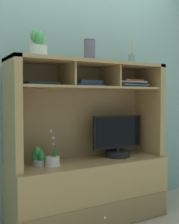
# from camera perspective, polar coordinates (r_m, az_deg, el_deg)

# --- Properties ---
(floor_plane) EXTENTS (6.00, 6.00, 0.02)m
(floor_plane) POSITION_cam_1_polar(r_m,az_deg,el_deg) (2.83, 0.00, -21.29)
(floor_plane) COLOR tan
(floor_plane) RESTS_ON ground
(back_wall) EXTENTS (6.00, 0.02, 2.80)m
(back_wall) POSITION_cam_1_polar(r_m,az_deg,el_deg) (2.84, -2.80, 7.99)
(back_wall) COLOR #7A9A97
(back_wall) RESTS_ON ground
(media_console) EXTENTS (1.47, 0.53, 1.47)m
(media_console) POSITION_cam_1_polar(r_m,az_deg,el_deg) (2.68, -0.08, -12.31)
(media_console) COLOR #977548
(media_console) RESTS_ON ground
(tv_monitor) EXTENTS (0.55, 0.24, 0.41)m
(tv_monitor) POSITION_cam_1_polar(r_m,az_deg,el_deg) (2.79, 5.71, -5.60)
(tv_monitor) COLOR black
(tv_monitor) RESTS_ON media_console
(potted_orchid) EXTENTS (0.14, 0.14, 0.31)m
(potted_orchid) POSITION_cam_1_polar(r_m,az_deg,el_deg) (2.45, -7.47, -9.64)
(potted_orchid) COLOR beige
(potted_orchid) RESTS_ON media_console
(potted_fern) EXTENTS (0.11, 0.12, 0.17)m
(potted_fern) POSITION_cam_1_polar(r_m,az_deg,el_deg) (2.46, -10.18, -9.01)
(potted_fern) COLOR #929599
(potted_fern) RESTS_ON media_console
(magazine_stack_left) EXTENTS (0.38, 0.23, 0.03)m
(magazine_stack_left) POSITION_cam_1_polar(r_m,az_deg,el_deg) (2.45, -9.54, 5.60)
(magazine_stack_left) COLOR gray
(magazine_stack_left) RESTS_ON media_console
(magazine_stack_centre) EXTENTS (0.27, 0.23, 0.05)m
(magazine_stack_centre) POSITION_cam_1_polar(r_m,az_deg,el_deg) (2.62, -0.65, 5.71)
(magazine_stack_centre) COLOR #3C354D
(magazine_stack_centre) RESTS_ON media_console
(magazine_stack_right) EXTENTS (0.35, 0.31, 0.07)m
(magazine_stack_right) POSITION_cam_1_polar(r_m,az_deg,el_deg) (2.82, 7.81, 5.66)
(magazine_stack_right) COLOR navy
(magazine_stack_right) RESTS_ON media_console
(diffuser_bottle) EXTENTS (0.07, 0.07, 0.25)m
(diffuser_bottle) POSITION_cam_1_polar(r_m,az_deg,el_deg) (2.87, 8.54, 10.44)
(diffuser_bottle) COLOR slate
(diffuser_bottle) RESTS_ON media_console
(potted_succulent) EXTENTS (0.17, 0.17, 0.23)m
(potted_succulent) POSITION_cam_1_polar(r_m,az_deg,el_deg) (2.43, -10.28, 12.85)
(potted_succulent) COLOR silver
(potted_succulent) RESTS_ON media_console
(ceramic_vase) EXTENTS (0.11, 0.11, 0.20)m
(ceramic_vase) POSITION_cam_1_polar(r_m,az_deg,el_deg) (2.61, 0.03, 12.34)
(ceramic_vase) COLOR #5A5063
(ceramic_vase) RESTS_ON media_console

